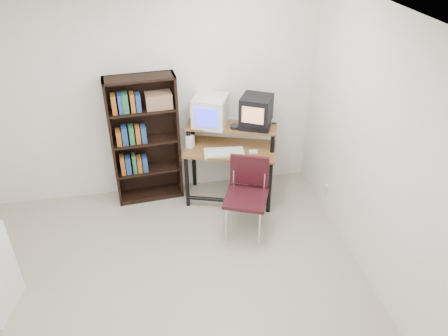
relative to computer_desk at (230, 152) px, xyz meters
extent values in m
cube|color=#BEB49D|center=(-0.90, -1.62, -0.68)|extent=(4.00, 4.00, 0.01)
cube|color=white|center=(-0.90, -1.62, 1.93)|extent=(4.00, 4.00, 0.01)
cube|color=white|center=(-0.90, 0.38, 0.63)|extent=(4.00, 0.01, 2.60)
cube|color=white|center=(1.10, -1.62, 0.63)|extent=(0.01, 4.00, 2.60)
cube|color=brown|center=(-0.01, -0.02, 0.05)|extent=(1.20, 0.85, 0.03)
cube|color=brown|center=(0.03, 0.09, 0.30)|extent=(1.13, 0.64, 0.02)
cylinder|color=black|center=(-0.56, -0.08, -0.31)|extent=(0.05, 0.05, 0.72)
cylinder|color=black|center=(0.40, -0.39, -0.31)|extent=(0.05, 0.05, 0.72)
cylinder|color=black|center=(-0.41, 0.36, -0.18)|extent=(0.05, 0.05, 0.98)
cylinder|color=black|center=(0.54, 0.05, -0.18)|extent=(0.05, 0.05, 0.98)
cylinder|color=black|center=(-0.08, -0.24, -0.55)|extent=(0.97, 0.36, 0.05)
cube|color=silver|center=(-0.21, 0.19, 0.48)|extent=(0.50, 0.50, 0.36)
cube|color=#2C30EC|center=(-0.29, 0.01, 0.48)|extent=(0.27, 0.12, 0.23)
cube|color=black|center=(0.29, -0.01, 0.34)|extent=(0.43, 0.38, 0.08)
cube|color=black|center=(0.30, 0.00, 0.54)|extent=(0.45, 0.45, 0.32)
cube|color=tan|center=(0.22, -0.15, 0.54)|extent=(0.23, 0.13, 0.19)
cylinder|color=#26262B|center=(0.06, 0.02, 0.32)|extent=(0.17, 0.17, 0.05)
cube|color=silver|center=(-0.10, -0.12, 0.06)|extent=(0.49, 0.25, 0.03)
cube|color=black|center=(0.24, -0.17, 0.05)|extent=(0.24, 0.21, 0.01)
cube|color=white|center=(0.24, -0.17, 0.07)|extent=(0.11, 0.07, 0.03)
cube|color=silver|center=(-0.48, 0.09, 0.13)|extent=(0.11, 0.11, 0.17)
cube|color=black|center=(0.36, -0.14, -0.46)|extent=(0.39, 0.49, 0.42)
cube|color=black|center=(0.03, -0.72, -0.19)|extent=(0.59, 0.59, 0.04)
cube|color=black|center=(0.11, -0.53, 0.05)|extent=(0.42, 0.20, 0.37)
cylinder|color=silver|center=(-0.21, -0.83, -0.44)|extent=(0.02, 0.02, 0.47)
cylinder|color=silver|center=(0.13, -0.97, -0.44)|extent=(0.02, 0.02, 0.47)
cylinder|color=silver|center=(-0.07, -0.48, -0.44)|extent=(0.02, 0.02, 0.47)
cylinder|color=silver|center=(0.27, -0.62, -0.44)|extent=(0.02, 0.02, 0.47)
cube|color=black|center=(-1.39, 0.18, 0.14)|extent=(0.05, 0.27, 1.62)
cube|color=black|center=(-0.62, 0.24, 0.14)|extent=(0.05, 0.27, 1.62)
cube|color=black|center=(-1.02, 0.34, 0.14)|extent=(0.81, 0.09, 1.62)
cube|color=black|center=(-1.01, 0.21, 0.93)|extent=(0.83, 0.33, 0.03)
cube|color=black|center=(-1.01, 0.21, -0.64)|extent=(0.83, 0.33, 0.06)
cube|color=black|center=(-1.01, 0.21, -0.27)|extent=(0.77, 0.31, 0.03)
cube|color=black|center=(-1.01, 0.21, 0.14)|extent=(0.77, 0.31, 0.02)
cube|color=black|center=(-1.01, 0.21, 0.54)|extent=(0.77, 0.31, 0.02)
cube|color=#855F43|center=(-0.81, 0.23, 0.64)|extent=(0.32, 0.22, 0.18)
cube|color=beige|center=(1.09, -0.47, -0.37)|extent=(0.02, 0.08, 0.12)
camera|label=1|loc=(-0.93, -4.50, 2.67)|focal=35.00mm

